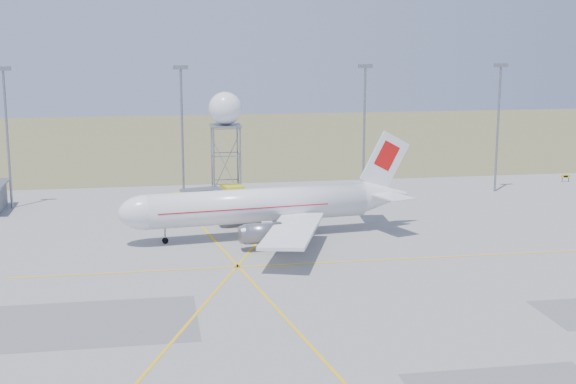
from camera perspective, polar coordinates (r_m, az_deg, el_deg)
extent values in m
plane|color=#A4A49E|center=(61.04, 5.06, -12.99)|extent=(400.00, 400.00, 0.00)
cube|color=brown|center=(195.93, -5.41, 3.78)|extent=(400.00, 120.00, 0.03)
cylinder|color=gray|center=(122.44, -19.31, 3.51)|extent=(0.36, 0.36, 20.00)
cube|color=gray|center=(121.63, -19.62, 8.27)|extent=(2.20, 0.50, 0.60)
cylinder|color=gray|center=(120.81, -7.52, 3.94)|extent=(0.36, 0.36, 20.00)
cube|color=gray|center=(119.98, -7.65, 8.78)|extent=(2.20, 0.50, 0.60)
cylinder|color=gray|center=(125.04, 5.44, 4.23)|extent=(0.36, 0.36, 20.00)
cube|color=gray|center=(124.24, 5.52, 8.91)|extent=(2.20, 0.50, 0.60)
cylinder|color=gray|center=(132.48, 14.69, 4.30)|extent=(0.36, 0.36, 20.00)
cube|color=gray|center=(131.72, 14.91, 8.71)|extent=(2.20, 0.50, 0.60)
cylinder|color=black|center=(145.82, 18.92, 0.85)|extent=(0.10, 0.10, 0.80)
cylinder|color=black|center=(146.40, 19.33, 0.86)|extent=(0.10, 0.10, 0.80)
cube|color=yellow|center=(146.02, 19.14, 1.06)|extent=(1.60, 0.15, 0.50)
cube|color=black|center=(145.95, 19.15, 1.06)|extent=(0.80, 0.03, 0.30)
cylinder|color=white|center=(99.79, -2.14, -0.95)|extent=(27.89, 7.56, 4.24)
ellipsoid|color=white|center=(97.33, -10.02, -1.43)|extent=(7.25, 5.04, 4.24)
cube|color=black|center=(97.07, -10.78, -1.10)|extent=(1.88, 2.51, 1.04)
cone|color=white|center=(105.19, 6.84, -0.22)|extent=(6.83, 4.98, 4.24)
cube|color=white|center=(104.41, 6.90, 2.18)|extent=(6.78, 1.14, 7.98)
cube|color=red|center=(104.38, 7.01, 2.59)|extent=(3.67, 0.80, 4.09)
cube|color=white|center=(107.94, 5.87, 0.38)|extent=(4.08, 6.20, 0.19)
cube|color=white|center=(101.83, 7.33, -0.30)|extent=(4.08, 6.20, 0.19)
cube|color=white|center=(109.45, -2.59, -0.44)|extent=(13.51, 17.01, 0.38)
cube|color=white|center=(91.50, 0.34, -2.74)|extent=(10.35, 17.71, 0.38)
cylinder|color=slate|center=(105.81, -3.53, -1.39)|extent=(4.72, 2.96, 2.44)
cylinder|color=slate|center=(94.19, -1.81, -2.94)|extent=(4.72, 2.96, 2.44)
cube|color=red|center=(99.27, -3.33, -0.96)|extent=(21.58, 6.83, 0.13)
cylinder|color=black|center=(98.41, -8.73, -3.37)|extent=(0.83, 0.83, 0.95)
cube|color=black|center=(101.13, -0.96, -2.85)|extent=(1.83, 6.45, 0.95)
cylinder|color=gray|center=(101.02, -0.96, -2.59)|extent=(0.28, 0.28, 1.91)
cylinder|color=gray|center=(113.59, -5.28, 1.55)|extent=(0.23, 0.23, 12.20)
cylinder|color=gray|center=(113.93, -3.40, 1.61)|extent=(0.23, 0.23, 12.20)
cylinder|color=gray|center=(117.61, -3.60, 1.90)|extent=(0.23, 0.23, 12.20)
cylinder|color=gray|center=(117.28, -5.43, 1.85)|extent=(0.23, 0.23, 12.20)
cube|color=gray|center=(114.76, -4.47, 4.74)|extent=(4.35, 4.35, 0.23)
sphere|color=white|center=(114.51, -4.49, 5.95)|extent=(4.69, 4.69, 4.69)
cube|color=gold|center=(112.69, -5.63, -0.55)|extent=(10.41, 5.90, 2.42)
cube|color=gold|center=(113.73, -3.98, 0.09)|extent=(3.38, 3.69, 1.54)
cube|color=black|center=(113.99, -3.62, 0.18)|extent=(0.90, 2.77, 1.10)
cube|color=gray|center=(112.05, -6.17, 0.12)|extent=(6.01, 4.05, 0.44)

